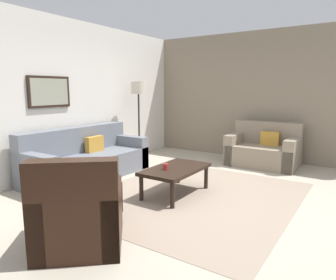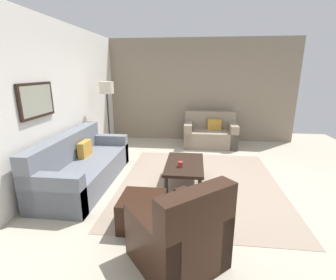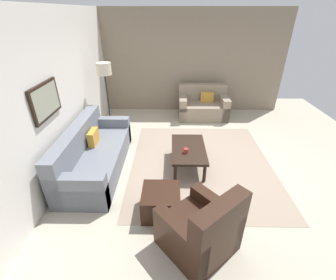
{
  "view_description": "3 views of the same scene",
  "coord_description": "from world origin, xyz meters",
  "px_view_note": "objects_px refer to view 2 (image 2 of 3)",
  "views": [
    {
      "loc": [
        -3.79,
        -2.06,
        1.56
      ],
      "look_at": [
        0.06,
        0.5,
        0.78
      ],
      "focal_mm": 32.64,
      "sensor_mm": 36.0,
      "label": 1
    },
    {
      "loc": [
        -4.03,
        0.11,
        1.94
      ],
      "look_at": [
        -0.27,
        0.54,
        0.87
      ],
      "focal_mm": 26.13,
      "sensor_mm": 36.0,
      "label": 2
    },
    {
      "loc": [
        -3.89,
        0.61,
        2.71
      ],
      "look_at": [
        -0.25,
        0.66,
        0.67
      ],
      "focal_mm": 24.9,
      "sensor_mm": 36.0,
      "label": 3
    }
  ],
  "objects_px": {
    "couch_loveseat": "(210,134)",
    "ottoman": "(143,211)",
    "lamp_standing": "(107,95)",
    "cup": "(180,164)",
    "armchair_leather": "(181,239)",
    "framed_artwork": "(37,100)",
    "coffee_table": "(185,166)",
    "couch_main": "(81,167)"
  },
  "relations": [
    {
      "from": "cup",
      "to": "framed_artwork",
      "type": "relative_size",
      "value": 0.11
    },
    {
      "from": "ottoman",
      "to": "coffee_table",
      "type": "height_order",
      "value": "coffee_table"
    },
    {
      "from": "armchair_leather",
      "to": "ottoman",
      "type": "relative_size",
      "value": 2.01
    },
    {
      "from": "couch_loveseat",
      "to": "ottoman",
      "type": "relative_size",
      "value": 2.43
    },
    {
      "from": "ottoman",
      "to": "cup",
      "type": "bearing_deg",
      "value": -21.62
    },
    {
      "from": "cup",
      "to": "framed_artwork",
      "type": "height_order",
      "value": "framed_artwork"
    },
    {
      "from": "armchair_leather",
      "to": "cup",
      "type": "height_order",
      "value": "armchair_leather"
    },
    {
      "from": "ottoman",
      "to": "lamp_standing",
      "type": "bearing_deg",
      "value": 27.16
    },
    {
      "from": "couch_loveseat",
      "to": "armchair_leather",
      "type": "distance_m",
      "value": 4.42
    },
    {
      "from": "coffee_table",
      "to": "framed_artwork",
      "type": "height_order",
      "value": "framed_artwork"
    },
    {
      "from": "couch_loveseat",
      "to": "armchair_leather",
      "type": "relative_size",
      "value": 1.21
    },
    {
      "from": "couch_main",
      "to": "couch_loveseat",
      "type": "bearing_deg",
      "value": -42.14
    },
    {
      "from": "armchair_leather",
      "to": "framed_artwork",
      "type": "distance_m",
      "value": 2.94
    },
    {
      "from": "armchair_leather",
      "to": "coffee_table",
      "type": "xyz_separation_m",
      "value": [
        1.86,
        0.06,
        0.05
      ]
    },
    {
      "from": "coffee_table",
      "to": "cup",
      "type": "distance_m",
      "value": 0.21
    },
    {
      "from": "ottoman",
      "to": "framed_artwork",
      "type": "xyz_separation_m",
      "value": [
        0.76,
        1.76,
        1.31
      ]
    },
    {
      "from": "armchair_leather",
      "to": "lamp_standing",
      "type": "relative_size",
      "value": 0.66
    },
    {
      "from": "lamp_standing",
      "to": "couch_loveseat",
      "type": "bearing_deg",
      "value": -64.91
    },
    {
      "from": "couch_loveseat",
      "to": "ottoman",
      "type": "distance_m",
      "value": 3.9
    },
    {
      "from": "coffee_table",
      "to": "framed_artwork",
      "type": "distance_m",
      "value": 2.56
    },
    {
      "from": "ottoman",
      "to": "framed_artwork",
      "type": "relative_size",
      "value": 0.71
    },
    {
      "from": "cup",
      "to": "ottoman",
      "type": "bearing_deg",
      "value": 158.38
    },
    {
      "from": "couch_main",
      "to": "armchair_leather",
      "type": "bearing_deg",
      "value": -132.6
    },
    {
      "from": "coffee_table",
      "to": "framed_artwork",
      "type": "xyz_separation_m",
      "value": [
        -0.47,
        2.24,
        1.15
      ]
    },
    {
      "from": "couch_loveseat",
      "to": "framed_artwork",
      "type": "relative_size",
      "value": 1.71
    },
    {
      "from": "coffee_table",
      "to": "cup",
      "type": "relative_size",
      "value": 12.68
    },
    {
      "from": "ottoman",
      "to": "cup",
      "type": "relative_size",
      "value": 6.45
    },
    {
      "from": "couch_main",
      "to": "lamp_standing",
      "type": "height_order",
      "value": "lamp_standing"
    },
    {
      "from": "couch_main",
      "to": "armchair_leather",
      "type": "distance_m",
      "value": 2.57
    },
    {
      "from": "couch_main",
      "to": "coffee_table",
      "type": "xyz_separation_m",
      "value": [
        0.12,
        -1.83,
        0.06
      ]
    },
    {
      "from": "framed_artwork",
      "to": "lamp_standing",
      "type": "bearing_deg",
      "value": -12.4
    },
    {
      "from": "coffee_table",
      "to": "armchair_leather",
      "type": "bearing_deg",
      "value": -178.22
    },
    {
      "from": "couch_main",
      "to": "coffee_table",
      "type": "height_order",
      "value": "couch_main"
    },
    {
      "from": "ottoman",
      "to": "coffee_table",
      "type": "relative_size",
      "value": 0.51
    },
    {
      "from": "couch_loveseat",
      "to": "lamp_standing",
      "type": "relative_size",
      "value": 0.8
    },
    {
      "from": "couch_loveseat",
      "to": "ottoman",
      "type": "height_order",
      "value": "couch_loveseat"
    },
    {
      "from": "couch_main",
      "to": "cup",
      "type": "bearing_deg",
      "value": -91.85
    },
    {
      "from": "ottoman",
      "to": "lamp_standing",
      "type": "relative_size",
      "value": 0.33
    },
    {
      "from": "couch_loveseat",
      "to": "coffee_table",
      "type": "xyz_separation_m",
      "value": [
        -2.53,
        0.56,
        0.06
      ]
    },
    {
      "from": "armchair_leather",
      "to": "framed_artwork",
      "type": "xyz_separation_m",
      "value": [
        1.39,
        2.3,
        1.2
      ]
    },
    {
      "from": "armchair_leather",
      "to": "coffee_table",
      "type": "relative_size",
      "value": 1.03
    },
    {
      "from": "couch_loveseat",
      "to": "cup",
      "type": "relative_size",
      "value": 15.68
    }
  ]
}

